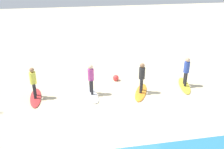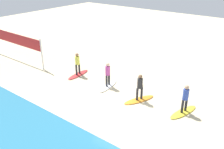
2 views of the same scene
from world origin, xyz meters
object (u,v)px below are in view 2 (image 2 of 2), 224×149
surfboard_yellow (183,112)px  volleyball_net (8,38)px  surfer_red (77,62)px  surfboard_white (108,86)px  surfer_white (108,73)px  surfer_yellow (185,97)px  beach_ball (140,83)px  surfboard_red (78,75)px  surfer_orange (140,85)px  surfboard_orange (139,100)px

surfboard_yellow → volleyball_net: 15.76m
surfer_red → surfboard_white: bearing=177.8°
surfer_red → surfer_white: bearing=177.8°
surfer_yellow → beach_ball: surfer_yellow is taller
volleyball_net → beach_ball: bearing=-169.2°
surfboard_yellow → surfboard_white: (5.33, 0.06, 0.00)m
surfboard_red → surfboard_white: bearing=84.1°
surfer_orange → surfboard_white: 2.85m
surfer_red → beach_ball: bearing=-163.3°
surfboard_yellow → surfer_orange: 2.87m
surfer_yellow → surfboard_orange: bearing=7.5°
surfboard_orange → volleyball_net: volleyball_net is taller
surfer_yellow → surfboard_white: 5.43m
surfer_yellow → surfboard_red: bearing=-0.4°
surfer_yellow → surfboard_orange: (2.67, 0.35, -0.99)m
surfer_yellow → beach_ball: size_ratio=4.64×
surfer_yellow → surfboard_white: surfer_yellow is taller
surfboard_white → surfer_red: 3.08m
surfer_orange → surfboard_red: 5.68m
surfer_white → beach_ball: 2.35m
beach_ball → surfboard_yellow: bearing=159.1°
surfer_orange → surfboard_white: bearing=-6.3°
surfboard_orange → surfer_orange: size_ratio=1.28×
surfboard_white → surfboard_red: size_ratio=1.00×
surfboard_white → surfer_white: surfer_white is taller
surfboard_yellow → surfer_white: (5.33, 0.06, 0.99)m
surfboard_orange → volleyball_net: size_ratio=0.23×
surfer_yellow → surfer_white: bearing=0.6°
surfboard_orange → beach_ball: bearing=-125.3°
surfboard_white → volleyball_net: 10.49m
surfboard_white → surfer_white: (0.00, 0.00, 0.99)m
surfboard_orange → volleyball_net: 13.10m
surfer_yellow → surfer_white: 5.33m
surfer_white → beach_ball: surfer_white is taller
volleyball_net → surfer_yellow: bearing=-176.9°
surfboard_red → surfboard_yellow: bearing=85.9°
surfboard_orange → surfboard_white: size_ratio=1.00×
volleyball_net → surfer_red: bearing=-173.0°
surfboard_orange → surfer_white: (2.66, -0.29, 0.99)m
surfboard_white → surfer_white: 0.99m
volleyball_net → surfboard_white: bearing=-175.6°
surfboard_red → volleyball_net: size_ratio=0.23×
surfboard_yellow → surfboard_white: size_ratio=1.00×
surfer_orange → volleyball_net: 13.00m
surfer_yellow → surfer_white: same height
surfboard_orange → surfer_white: size_ratio=1.28×
volleyball_net → surfboard_yellow: bearing=-176.9°
surfboard_yellow → surfboard_red: size_ratio=1.00×
surfboard_orange → surfer_red: surfer_red is taller
surfer_orange → surfboard_white: surfer_orange is taller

